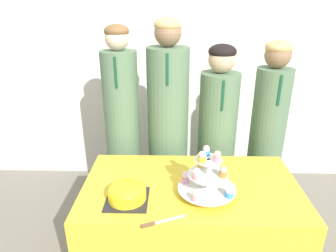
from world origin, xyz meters
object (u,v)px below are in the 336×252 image
at_px(round_cake, 127,192).
at_px(cake_knife, 156,223).
at_px(student_0, 123,134).
at_px(student_3, 266,140).
at_px(student_2, 216,142).
at_px(student_1, 168,133).
at_px(cupcake_stand, 207,176).

bearing_deg(round_cake, cake_knife, -47.42).
bearing_deg(cake_knife, student_0, 86.12).
distance_m(round_cake, student_3, 1.27).
bearing_deg(student_2, round_cake, -127.00).
height_order(cake_knife, student_0, student_0).
bearing_deg(student_1, student_3, -0.00).
bearing_deg(cupcake_stand, student_0, 128.71).
xyz_separation_m(cake_knife, student_3, (0.82, 0.98, 0.00)).
xyz_separation_m(student_1, student_2, (0.39, -0.00, -0.08)).
bearing_deg(student_1, student_0, -180.00).
bearing_deg(student_0, student_1, 0.00).
relative_size(round_cake, student_2, 0.16).
height_order(round_cake, student_3, student_3).
relative_size(round_cake, cake_knife, 1.04).
xyz_separation_m(round_cake, cupcake_stand, (0.44, 0.05, 0.08)).
distance_m(cake_knife, student_1, 0.98).
xyz_separation_m(round_cake, student_3, (0.99, 0.79, -0.05)).
bearing_deg(student_3, student_1, 180.00).
xyz_separation_m(cupcake_stand, student_3, (0.55, 0.74, -0.12)).
xyz_separation_m(round_cake, cake_knife, (0.17, -0.19, -0.05)).
bearing_deg(cake_knife, cupcake_stand, 19.49).
distance_m(cupcake_stand, student_2, 0.77).
height_order(round_cake, cupcake_stand, cupcake_stand).
bearing_deg(round_cake, student_1, 75.23).
relative_size(student_0, student_2, 1.09).
height_order(student_1, student_3, student_1).
relative_size(cake_knife, student_2, 0.15).
xyz_separation_m(student_2, student_3, (0.39, -0.00, 0.02)).
xyz_separation_m(round_cake, student_0, (-0.15, 0.79, -0.01)).
relative_size(cupcake_stand, student_2, 0.22).
distance_m(cupcake_stand, student_1, 0.78).
height_order(cupcake_stand, student_1, student_1).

